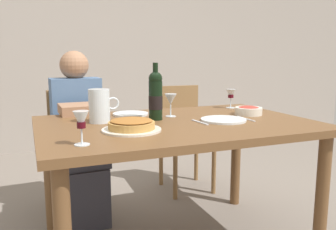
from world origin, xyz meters
The scene contains 18 objects.
back_wall centered at (0.00, 2.62, 1.40)m, with size 8.00×0.10×2.80m, color #A3998E.
dining_table centered at (0.00, 0.00, 0.67)m, with size 1.50×1.00×0.76m.
wine_bottle centered at (-0.09, 0.11, 0.90)m, with size 0.08×0.08×0.33m.
water_pitcher centered at (-0.40, 0.14, 0.84)m, with size 0.17×0.12×0.19m.
baked_tart centered at (-0.30, -0.14, 0.79)m, with size 0.29×0.29×0.06m.
salad_bowl centered at (0.51, 0.05, 0.79)m, with size 0.17×0.17×0.06m.
wine_glass_left_diner centered at (-0.57, -0.33, 0.86)m, with size 0.07×0.07×0.14m.
wine_glass_right_diner centered at (0.56, 0.34, 0.85)m, with size 0.07×0.07×0.13m.
wine_glass_centre centered at (0.03, 0.17, 0.86)m, with size 0.07×0.07×0.14m.
dinner_plate_left_setting centered at (-0.18, 0.32, 0.77)m, with size 0.22×0.22×0.01m, color silver.
dinner_plate_right_setting centered at (0.26, -0.07, 0.77)m, with size 0.26×0.26×0.01m, color silver.
fork_left_setting centered at (-0.33, 0.32, 0.76)m, with size 0.16×0.01×0.01m, color silver.
knife_left_setting centered at (-0.03, 0.32, 0.76)m, with size 0.18×0.01×0.01m, color silver.
knife_right_setting centered at (0.41, -0.07, 0.76)m, with size 0.18×0.01×0.01m, color silver.
spoon_right_setting centered at (0.11, -0.07, 0.76)m, with size 0.16×0.01×0.01m, color silver.
chair_left centered at (-0.45, 0.89, 0.50)m, with size 0.41×0.41×0.87m.
diner_left centered at (-0.45, 0.66, 0.62)m, with size 0.35×0.51×1.16m.
chair_right centered at (0.45, 0.91, 0.50)m, with size 0.41×0.41×0.87m.
Camera 1 is at (-0.77, -1.76, 1.12)m, focal length 37.49 mm.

